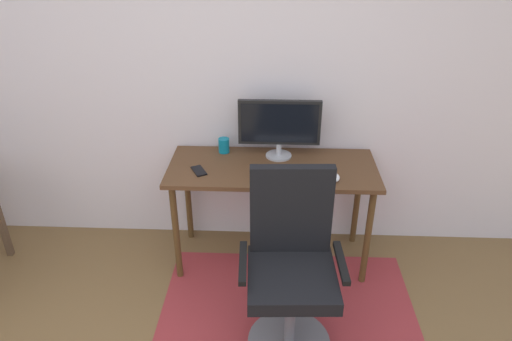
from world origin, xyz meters
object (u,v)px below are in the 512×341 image
(office_chair, at_px, (291,275))
(desk, at_px, (272,178))
(keyboard, at_px, (284,175))
(cell_phone, at_px, (199,171))
(computer_mouse, at_px, (335,177))
(coffee_cup, at_px, (224,145))
(monitor, at_px, (279,125))

(office_chair, bearing_deg, desk, 95.93)
(keyboard, xyz_separation_m, cell_phone, (-0.56, 0.04, -0.00))
(computer_mouse, bearing_deg, keyboard, 175.23)
(keyboard, xyz_separation_m, computer_mouse, (0.32, -0.03, 0.01))
(computer_mouse, bearing_deg, cell_phone, 175.42)
(keyboard, distance_m, computer_mouse, 0.32)
(coffee_cup, bearing_deg, cell_phone, -114.46)
(keyboard, height_order, coffee_cup, coffee_cup)
(monitor, relative_size, keyboard, 1.29)
(coffee_cup, xyz_separation_m, office_chair, (0.46, -0.96, -0.34))
(desk, xyz_separation_m, computer_mouse, (0.40, -0.17, 0.10))
(monitor, xyz_separation_m, cell_phone, (-0.52, -0.24, -0.23))
(coffee_cup, bearing_deg, monitor, -7.71)
(keyboard, bearing_deg, desk, 119.35)
(keyboard, bearing_deg, coffee_cup, 141.22)
(coffee_cup, relative_size, cell_phone, 0.74)
(monitor, distance_m, coffee_cup, 0.43)
(monitor, bearing_deg, keyboard, -82.64)
(desk, bearing_deg, computer_mouse, -22.57)
(keyboard, bearing_deg, computer_mouse, -4.77)
(desk, distance_m, computer_mouse, 0.44)
(monitor, relative_size, coffee_cup, 5.39)
(coffee_cup, distance_m, office_chair, 1.11)
(cell_phone, bearing_deg, computer_mouse, -32.75)
(desk, bearing_deg, coffee_cup, 149.69)
(keyboard, height_order, computer_mouse, computer_mouse)
(desk, xyz_separation_m, office_chair, (0.11, -0.75, -0.20))
(keyboard, xyz_separation_m, office_chair, (0.04, -0.62, -0.29))
(desk, distance_m, office_chair, 0.79)
(cell_phone, bearing_deg, keyboard, -32.65)
(monitor, bearing_deg, computer_mouse, -41.49)
(desk, relative_size, coffee_cup, 13.53)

